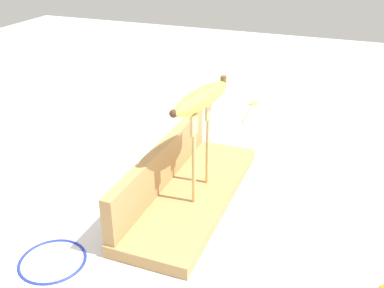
# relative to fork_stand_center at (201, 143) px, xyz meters

# --- Properties ---
(ground_plane) EXTENTS (3.00, 3.00, 0.00)m
(ground_plane) POSITION_rel_fork_stand_center_xyz_m (-0.00, 0.02, -0.13)
(ground_plane) COLOR silver
(wooden_board) EXTENTS (0.42, 0.15, 0.02)m
(wooden_board) POSITION_rel_fork_stand_center_xyz_m (-0.00, 0.02, -0.12)
(wooden_board) COLOR #A87F4C
(wooden_board) RESTS_ON ground
(board_backstop) EXTENTS (0.42, 0.02, 0.09)m
(board_backstop) POSITION_rel_fork_stand_center_xyz_m (-0.00, 0.08, -0.06)
(board_backstop) COLOR #A87F4C
(board_backstop) RESTS_ON wooden_board
(fork_stand_center) EXTENTS (0.10, 0.01, 0.18)m
(fork_stand_center) POSITION_rel_fork_stand_center_xyz_m (0.00, 0.00, 0.00)
(fork_stand_center) COLOR tan
(fork_stand_center) RESTS_ON wooden_board
(banana_raised_center) EXTENTS (0.18, 0.07, 0.04)m
(banana_raised_center) POSITION_rel_fork_stand_center_xyz_m (-0.00, 0.00, 0.09)
(banana_raised_center) COLOR #DBD147
(banana_raised_center) RESTS_ON fork_stand_center
(fork_fallen_near) EXTENTS (0.17, 0.03, 0.01)m
(fork_fallen_near) POSITION_rel_fork_stand_center_xyz_m (0.51, 0.03, -0.13)
(fork_fallen_near) COLOR tan
(fork_fallen_near) RESTS_ON ground
(wire_coil) EXTENTS (0.11, 0.11, 0.01)m
(wire_coil) POSITION_rel_fork_stand_center_xyz_m (-0.25, 0.16, -0.13)
(wire_coil) COLOR #1E2DA5
(wire_coil) RESTS_ON ground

